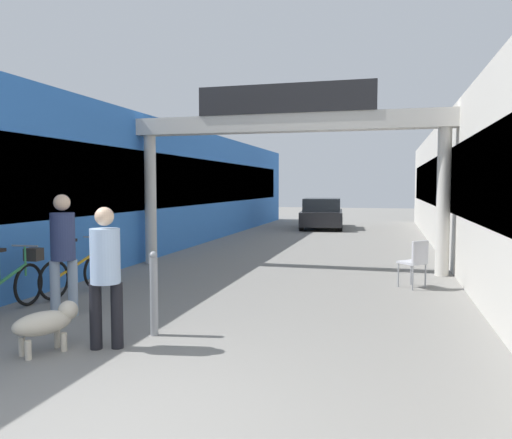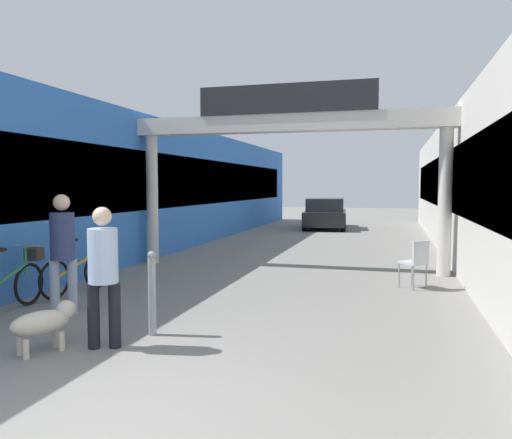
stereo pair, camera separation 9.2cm
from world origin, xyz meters
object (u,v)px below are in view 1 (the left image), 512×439
object	(u,v)px
pedestrian_with_dog	(105,268)
dog_on_leash	(48,322)
bicycle_green_second	(11,283)
bicycle_orange_third	(81,268)
pedestrian_companion	(63,247)
parked_car_black	(322,214)
bollard_post_metal	(154,293)
cafe_chair_aluminium_nearer	(416,259)

from	to	relation	value
pedestrian_with_dog	dog_on_leash	size ratio (longest dim) A/B	2.12
bicycle_green_second	bicycle_orange_third	bearing A→B (deg)	80.33
pedestrian_companion	parked_car_black	xyz separation A→B (m)	(1.71, 15.93, -0.37)
bicycle_green_second	bicycle_orange_third	xyz separation A→B (m)	(0.24, 1.42, 0.00)
bicycle_orange_third	bollard_post_metal	xyz separation A→B (m)	(2.37, -1.95, 0.11)
pedestrian_with_dog	cafe_chair_aluminium_nearer	xyz separation A→B (m)	(3.65, 4.47, -0.40)
bicycle_green_second	cafe_chair_aluminium_nearer	bearing A→B (deg)	29.18
dog_on_leash	cafe_chair_aluminium_nearer	bearing A→B (deg)	48.44
bicycle_orange_third	cafe_chair_aluminium_nearer	distance (m)	6.03
cafe_chair_aluminium_nearer	parked_car_black	distance (m)	12.99
dog_on_leash	bicycle_green_second	world-z (taller)	bicycle_green_second
dog_on_leash	bicycle_green_second	xyz separation A→B (m)	(-1.74, 1.43, 0.09)
bicycle_green_second	pedestrian_companion	bearing A→B (deg)	-2.26
bollard_post_metal	pedestrian_companion	bearing A→B (deg)	163.48
pedestrian_companion	parked_car_black	distance (m)	16.02
bicycle_orange_third	cafe_chair_aluminium_nearer	world-z (taller)	bicycle_orange_third
bicycle_orange_third	cafe_chair_aluminium_nearer	xyz separation A→B (m)	(5.72, 1.91, 0.10)
pedestrian_companion	bollard_post_metal	bearing A→B (deg)	-16.52
pedestrian_with_dog	cafe_chair_aluminium_nearer	bearing A→B (deg)	50.75
bollard_post_metal	pedestrian_with_dog	bearing A→B (deg)	-116.24
pedestrian_with_dog	bollard_post_metal	bearing A→B (deg)	63.76
bollard_post_metal	cafe_chair_aluminium_nearer	bearing A→B (deg)	49.03
pedestrian_with_dog	bicycle_green_second	bearing A→B (deg)	153.66
dog_on_leash	bicycle_orange_third	size ratio (longest dim) A/B	0.46
bicycle_green_second	bollard_post_metal	bearing A→B (deg)	-11.48
pedestrian_with_dog	bollard_post_metal	xyz separation A→B (m)	(0.30, 0.61, -0.40)
pedestrian_with_dog	bicycle_orange_third	size ratio (longest dim) A/B	0.98
bicycle_green_second	parked_car_black	distance (m)	16.11
bicycle_green_second	parked_car_black	world-z (taller)	parked_car_black
pedestrian_companion	pedestrian_with_dog	bearing A→B (deg)	-39.10
bicycle_orange_third	dog_on_leash	bearing A→B (deg)	-62.28
cafe_chair_aluminium_nearer	bicycle_green_second	bearing A→B (deg)	-150.82
bollard_post_metal	cafe_chair_aluminium_nearer	world-z (taller)	bollard_post_metal
bicycle_orange_third	bollard_post_metal	world-z (taller)	bollard_post_metal
parked_car_black	dog_on_leash	bearing A→B (deg)	-93.04
bollard_post_metal	parked_car_black	xyz separation A→B (m)	(0.05, 16.42, 0.10)
pedestrian_companion	parked_car_black	bearing A→B (deg)	83.87
pedestrian_with_dog	bicycle_green_second	world-z (taller)	pedestrian_with_dog
pedestrian_companion	bicycle_orange_third	xyz separation A→B (m)	(-0.71, 1.46, -0.58)
pedestrian_companion	dog_on_leash	xyz separation A→B (m)	(0.79, -1.40, -0.67)
bollard_post_metal	parked_car_black	distance (m)	16.42
dog_on_leash	parked_car_black	world-z (taller)	parked_car_black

